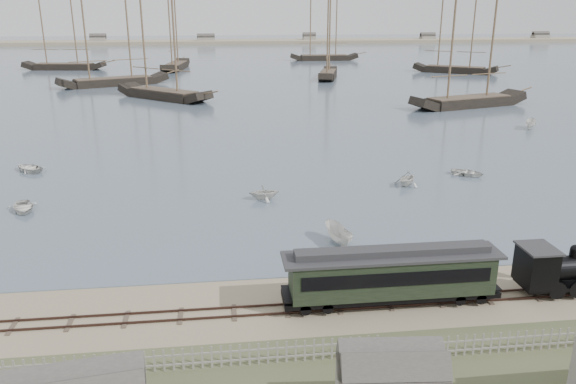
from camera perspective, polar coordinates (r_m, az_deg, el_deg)
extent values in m
plane|color=tan|center=(34.72, 1.13, -10.14)|extent=(600.00, 600.00, 0.00)
cube|color=#4E5D6F|center=(200.97, -5.79, 13.42)|extent=(600.00, 336.00, 0.06)
cube|color=#34211C|center=(32.51, 1.76, -12.06)|extent=(120.00, 0.08, 0.12)
cube|color=#34211C|center=(33.37, 1.50, -11.20)|extent=(120.00, 0.08, 0.12)
cube|color=#43362A|center=(32.98, 1.63, -11.73)|extent=(120.00, 1.80, 0.06)
cube|color=tan|center=(280.76, -6.20, 14.74)|extent=(500.00, 20.00, 1.80)
cube|color=black|center=(38.47, 26.97, -8.14)|extent=(6.68, 1.97, 0.25)
cylinder|color=black|center=(37.87, 26.69, -6.87)|extent=(4.13, 1.47, 1.47)
cube|color=black|center=(36.67, 23.88, -6.93)|extent=(1.77, 2.16, 2.26)
cube|color=#2F2F31|center=(36.22, 24.12, -5.24)|extent=(1.97, 2.36, 0.12)
sphere|color=black|center=(37.54, 27.18, -5.24)|extent=(0.63, 0.63, 0.63)
cube|color=black|center=(33.72, 10.34, -10.11)|extent=(12.61, 2.07, 0.32)
cube|color=black|center=(33.15, 10.46, -8.19)|extent=(11.71, 2.25, 2.25)
cube|color=black|center=(32.08, 11.08, -8.72)|extent=(10.81, 0.06, 0.81)
cube|color=black|center=(34.03, 9.92, -7.01)|extent=(10.81, 0.06, 0.81)
cube|color=#2F2F31|center=(32.65, 10.58, -6.35)|extent=(12.61, 2.43, 0.16)
cube|color=#2F2F31|center=(32.54, 10.61, -5.91)|extent=(11.26, 1.08, 0.41)
imported|color=silver|center=(52.62, -25.32, -1.39)|extent=(4.08, 3.51, 0.71)
imported|color=silver|center=(50.35, -2.44, 0.00)|extent=(2.47, 2.82, 1.41)
imported|color=silver|center=(41.17, 5.10, -4.35)|extent=(3.72, 2.10, 1.36)
imported|color=silver|center=(60.53, 17.77, 1.91)|extent=(3.86, 4.03, 0.68)
imported|color=silver|center=(55.50, 12.00, 1.39)|extent=(3.71, 3.70, 1.48)
imported|color=silver|center=(87.55, 23.40, 6.36)|extent=(3.65, 3.17, 1.37)
imported|color=silver|center=(65.31, -24.83, 2.27)|extent=(4.32, 4.43, 0.75)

